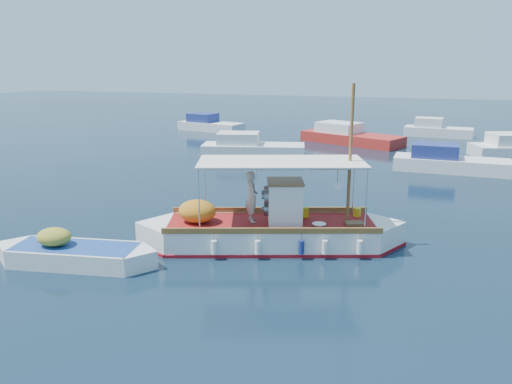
% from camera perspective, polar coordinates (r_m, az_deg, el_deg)
% --- Properties ---
extents(ground, '(160.00, 160.00, 0.00)m').
position_cam_1_polar(ground, '(18.07, 2.47, -5.87)').
color(ground, black).
rests_on(ground, ground).
extents(fishing_caique, '(9.09, 4.69, 5.85)m').
position_cam_1_polar(fishing_caique, '(17.71, 1.53, -4.51)').
color(fishing_caique, white).
rests_on(fishing_caique, ground).
extents(dinghy, '(5.45, 2.18, 1.35)m').
position_cam_1_polar(dinghy, '(17.22, -20.06, -6.85)').
color(dinghy, white).
rests_on(dinghy, ground).
extents(bg_boat_nw, '(7.40, 3.97, 1.80)m').
position_cam_1_polar(bg_boat_nw, '(34.84, -0.66, 4.99)').
color(bg_boat_nw, silver).
rests_on(bg_boat_nw, ground).
extents(bg_boat_n, '(8.56, 5.87, 1.80)m').
position_cam_1_polar(bg_boat_n, '(40.96, 10.56, 6.19)').
color(bg_boat_n, '#AB231C').
rests_on(bg_boat_n, ground).
extents(bg_boat_ne, '(6.63, 2.42, 1.80)m').
position_cam_1_polar(bg_boat_ne, '(31.91, 21.06, 3.11)').
color(bg_boat_ne, silver).
rests_on(bg_boat_ne, ground).
extents(bg_boat_far_w, '(6.62, 3.60, 1.80)m').
position_cam_1_polar(bg_boat_far_w, '(48.04, -5.37, 7.59)').
color(bg_boat_far_w, silver).
rests_on(bg_boat_far_w, ground).
extents(bg_boat_far_n, '(5.83, 2.55, 1.80)m').
position_cam_1_polar(bg_boat_far_n, '(46.79, 19.90, 6.60)').
color(bg_boat_far_n, silver).
rests_on(bg_boat_far_n, ground).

